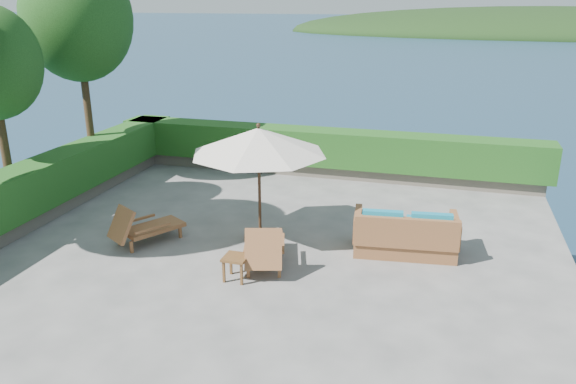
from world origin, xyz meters
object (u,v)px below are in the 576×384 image
(lounge_right, at_px, (265,247))
(patio_umbrella, at_px, (259,142))
(lounge_left, at_px, (143,227))
(side_table, at_px, (236,260))
(wicker_loveseat, at_px, (405,236))

(lounge_right, bearing_deg, patio_umbrella, 96.31)
(lounge_left, relative_size, side_table, 3.52)
(lounge_left, distance_m, side_table, 2.64)
(side_table, relative_size, wicker_loveseat, 0.22)
(patio_umbrella, relative_size, lounge_right, 1.61)
(lounge_left, height_order, side_table, lounge_left)
(patio_umbrella, bearing_deg, lounge_left, -158.94)
(lounge_left, xyz_separation_m, wicker_loveseat, (5.32, 0.99, 0.02))
(patio_umbrella, height_order, side_table, patio_umbrella)
(lounge_left, height_order, wicker_loveseat, wicker_loveseat)
(lounge_left, bearing_deg, side_table, 9.90)
(lounge_right, relative_size, wicker_loveseat, 0.83)
(patio_umbrella, xyz_separation_m, wicker_loveseat, (3.03, 0.11, -1.75))
(side_table, height_order, wicker_loveseat, wicker_loveseat)
(side_table, xyz_separation_m, wicker_loveseat, (2.87, 1.98, 0.01))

